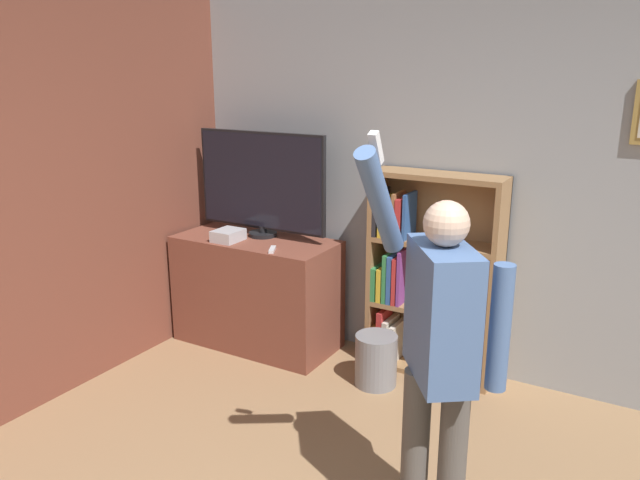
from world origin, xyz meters
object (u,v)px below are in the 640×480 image
Objects in this scene: bookshelf at (420,276)px; waste_bin at (376,360)px; person at (439,342)px; television at (261,183)px; game_console at (228,235)px.

bookshelf is 0.67m from waste_bin.
person is at bearing -66.29° from bookshelf.
bookshelf is (1.26, 0.14, -0.57)m from television.
game_console is at bearing -179.97° from waste_bin.
television is 1.39m from bookshelf.
game_console reaches higher than waste_bin.
game_console is 0.61× the size of waste_bin.
waste_bin is at bearing -111.73° from bookshelf.
bookshelf is (1.40, 0.38, -0.20)m from game_console.
person is at bearing -35.76° from television.
television is 0.59× the size of person.
person is 1.61m from waste_bin.
television is at bearing 167.55° from waste_bin.
television is at bearing -161.48° from person.
television is 0.47m from game_console.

